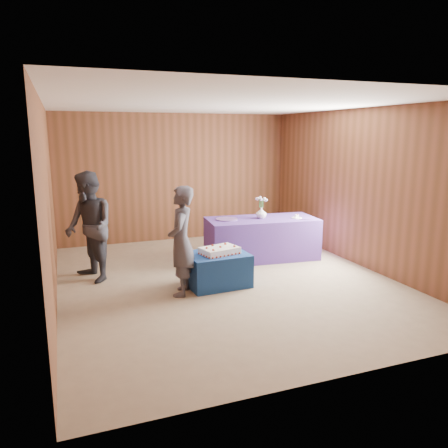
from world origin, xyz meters
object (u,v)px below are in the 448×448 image
sheet_cake (220,250)px  vase (261,213)px  serving_table (262,238)px  guest_left (181,241)px  guest_right (89,227)px  cake_table (217,269)px

sheet_cake → vase: vase is taller
serving_table → sheet_cake: serving_table is taller
serving_table → guest_left: 2.30m
guest_left → guest_right: guest_right is taller
vase → guest_left: (-1.86, -1.30, -0.07)m
guest_right → serving_table: bearing=73.6°
cake_table → vase: vase is taller
guest_left → sheet_cake: bearing=125.9°
serving_table → sheet_cake: 1.69m
cake_table → sheet_cake: size_ratio=1.40×
cake_table → guest_right: 2.08m
sheet_cake → guest_right: bearing=139.6°
cake_table → vase: 1.79m
sheet_cake → guest_left: size_ratio=0.41×
sheet_cake → guest_left: (-0.63, -0.15, 0.23)m
cake_table → sheet_cake: sheet_cake is taller
sheet_cake → vase: (1.23, 1.15, 0.30)m
vase → guest_right: bearing=-175.7°
cake_table → guest_right: (-1.77, 0.90, 0.61)m
sheet_cake → guest_right: 2.05m
sheet_cake → guest_left: bearing=179.7°
sheet_cake → cake_table: bearing=125.8°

